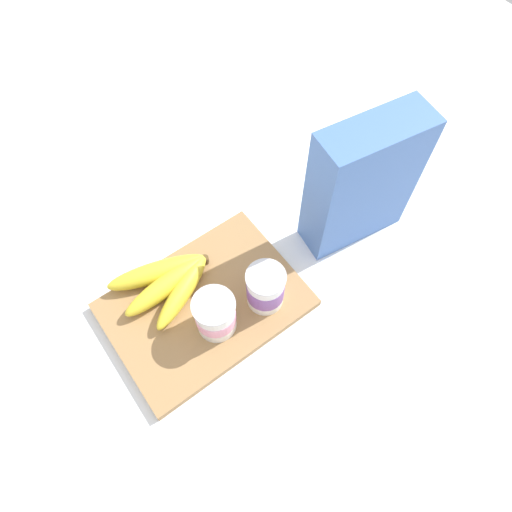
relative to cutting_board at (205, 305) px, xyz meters
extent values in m
plane|color=white|center=(0.00, 0.00, -0.01)|extent=(2.40, 2.40, 0.00)
cube|color=#A37A4C|center=(0.00, 0.00, 0.00)|extent=(0.34, 0.25, 0.02)
cube|color=#4770B7|center=(-0.33, 0.03, 0.13)|extent=(0.20, 0.10, 0.27)
cylinder|color=white|center=(-0.09, 0.06, 0.05)|extent=(0.07, 0.07, 0.09)
cylinder|color=#7A4C99|center=(-0.09, 0.06, 0.05)|extent=(0.07, 0.07, 0.04)
cylinder|color=silver|center=(-0.09, 0.06, 0.10)|extent=(0.07, 0.07, 0.00)
cylinder|color=white|center=(0.01, 0.05, 0.05)|extent=(0.07, 0.07, 0.08)
cylinder|color=pink|center=(0.01, 0.05, 0.05)|extent=(0.07, 0.07, 0.03)
cylinder|color=silver|center=(0.01, 0.05, 0.10)|extent=(0.07, 0.07, 0.00)
ellipsoid|color=yellow|center=(0.04, -0.09, 0.03)|extent=(0.19, 0.09, 0.04)
ellipsoid|color=yellow|center=(0.04, -0.06, 0.03)|extent=(0.18, 0.05, 0.04)
ellipsoid|color=yellow|center=(0.02, -0.03, 0.03)|extent=(0.16, 0.10, 0.04)
cylinder|color=brown|center=(-0.05, -0.07, 0.02)|extent=(0.01, 0.01, 0.02)
camera|label=1|loc=(0.12, 0.32, 0.77)|focal=32.30mm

